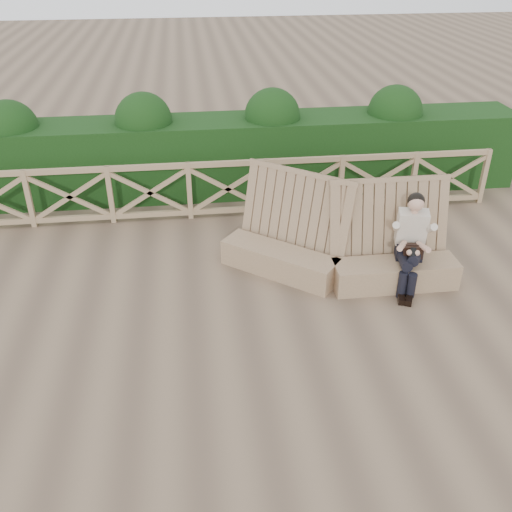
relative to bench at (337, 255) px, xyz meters
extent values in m
plane|color=brown|center=(-1.51, -1.16, -0.39)|extent=(60.00, 60.00, 0.00)
cube|color=#82664A|center=(-0.86, 0.22, -0.18)|extent=(1.78, 1.57, 0.41)
cube|color=#82664A|center=(-0.69, 0.43, 0.40)|extent=(1.74, 1.52, 1.53)
cube|color=#82664A|center=(0.81, -0.37, -0.18)|extent=(1.88, 0.50, 0.41)
cube|color=#82664A|center=(0.81, -0.10, 0.40)|extent=(1.88, 0.44, 1.53)
cube|color=black|center=(1.03, -0.26, 0.15)|extent=(0.45, 0.37, 0.24)
cube|color=beige|center=(1.04, -0.21, 0.52)|extent=(0.50, 0.41, 0.57)
sphere|color=tan|center=(1.03, -0.26, 0.93)|extent=(0.28, 0.28, 0.23)
sphere|color=black|center=(1.04, -0.23, 0.96)|extent=(0.30, 0.30, 0.25)
cylinder|color=black|center=(0.88, -0.46, 0.13)|extent=(0.28, 0.53, 0.16)
cylinder|color=black|center=(1.06, -0.48, 0.20)|extent=(0.28, 0.53, 0.18)
cylinder|color=black|center=(0.81, -0.69, -0.18)|extent=(0.16, 0.16, 0.41)
cylinder|color=black|center=(0.94, -0.75, -0.18)|extent=(0.16, 0.16, 0.41)
cube|color=black|center=(0.79, -0.79, -0.35)|extent=(0.16, 0.28, 0.09)
cube|color=black|center=(0.89, -0.84, -0.35)|extent=(0.16, 0.28, 0.09)
cube|color=black|center=(1.01, -0.46, 0.26)|extent=(0.30, 0.22, 0.18)
cube|color=black|center=(0.94, -0.62, 0.32)|extent=(0.10, 0.11, 0.13)
cube|color=#9C815B|center=(-1.51, 2.34, 0.66)|extent=(10.10, 0.07, 0.10)
cube|color=#9C815B|center=(-1.51, 2.34, -0.27)|extent=(10.10, 0.07, 0.10)
cube|color=black|center=(-1.51, 3.54, 0.36)|extent=(12.00, 1.20, 1.50)
camera|label=1|loc=(-2.19, -7.40, 4.44)|focal=40.00mm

